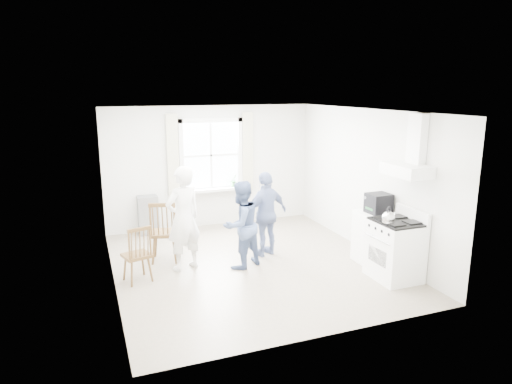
{
  "coord_description": "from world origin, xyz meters",
  "views": [
    {
      "loc": [
        -2.55,
        -6.9,
        2.96
      ],
      "look_at": [
        0.16,
        0.2,
        1.22
      ],
      "focal_mm": 32.0,
      "sensor_mm": 36.0,
      "label": 1
    }
  ],
  "objects_px": {
    "stereo_stack": "(379,203)",
    "person_mid": "(241,225)",
    "low_cabinet": "(372,237)",
    "person_left": "(183,218)",
    "windsor_chair_b": "(163,226)",
    "windsor_chair_a": "(139,249)",
    "gas_stove": "(395,249)",
    "person_right": "(266,214)"
  },
  "relations": [
    {
      "from": "windsor_chair_b",
      "to": "person_mid",
      "type": "relative_size",
      "value": 0.74
    },
    {
      "from": "windsor_chair_b",
      "to": "person_right",
      "type": "xyz_separation_m",
      "value": [
        1.79,
        -0.26,
        0.1
      ]
    },
    {
      "from": "person_left",
      "to": "low_cabinet",
      "type": "bearing_deg",
      "value": 142.24
    },
    {
      "from": "low_cabinet",
      "to": "person_mid",
      "type": "bearing_deg",
      "value": 164.25
    },
    {
      "from": "windsor_chair_a",
      "to": "person_right",
      "type": "relative_size",
      "value": 0.6
    },
    {
      "from": "gas_stove",
      "to": "person_mid",
      "type": "xyz_separation_m",
      "value": [
        -2.11,
        1.31,
        0.26
      ]
    },
    {
      "from": "low_cabinet",
      "to": "windsor_chair_b",
      "type": "distance_m",
      "value": 3.59
    },
    {
      "from": "low_cabinet",
      "to": "person_mid",
      "type": "xyz_separation_m",
      "value": [
        -2.17,
        0.61,
        0.29
      ]
    },
    {
      "from": "gas_stove",
      "to": "windsor_chair_a",
      "type": "relative_size",
      "value": 1.21
    },
    {
      "from": "windsor_chair_b",
      "to": "person_mid",
      "type": "distance_m",
      "value": 1.34
    },
    {
      "from": "windsor_chair_a",
      "to": "person_left",
      "type": "height_order",
      "value": "person_left"
    },
    {
      "from": "low_cabinet",
      "to": "person_right",
      "type": "relative_size",
      "value": 0.59
    },
    {
      "from": "windsor_chair_a",
      "to": "windsor_chair_b",
      "type": "height_order",
      "value": "windsor_chair_b"
    },
    {
      "from": "stereo_stack",
      "to": "person_mid",
      "type": "relative_size",
      "value": 0.26
    },
    {
      "from": "gas_stove",
      "to": "stereo_stack",
      "type": "xyz_separation_m",
      "value": [
        0.11,
        0.64,
        0.58
      ]
    },
    {
      "from": "low_cabinet",
      "to": "person_left",
      "type": "xyz_separation_m",
      "value": [
        -3.08,
        0.87,
        0.42
      ]
    },
    {
      "from": "windsor_chair_a",
      "to": "person_left",
      "type": "xyz_separation_m",
      "value": [
        0.77,
        0.32,
        0.31
      ]
    },
    {
      "from": "person_left",
      "to": "person_right",
      "type": "xyz_separation_m",
      "value": [
        1.52,
        0.13,
        -0.11
      ]
    },
    {
      "from": "stereo_stack",
      "to": "person_mid",
      "type": "distance_m",
      "value": 2.34
    },
    {
      "from": "windsor_chair_b",
      "to": "person_mid",
      "type": "height_order",
      "value": "person_mid"
    },
    {
      "from": "stereo_stack",
      "to": "windsor_chair_a",
      "type": "xyz_separation_m",
      "value": [
        -3.89,
        0.6,
        -0.5
      ]
    },
    {
      "from": "low_cabinet",
      "to": "windsor_chair_a",
      "type": "xyz_separation_m",
      "value": [
        -3.85,
        0.54,
        0.11
      ]
    },
    {
      "from": "gas_stove",
      "to": "low_cabinet",
      "type": "height_order",
      "value": "gas_stove"
    },
    {
      "from": "windsor_chair_b",
      "to": "windsor_chair_a",
      "type": "bearing_deg",
      "value": -125.0
    },
    {
      "from": "person_right",
      "to": "windsor_chair_a",
      "type": "bearing_deg",
      "value": -6.74
    },
    {
      "from": "stereo_stack",
      "to": "person_mid",
      "type": "height_order",
      "value": "person_mid"
    },
    {
      "from": "gas_stove",
      "to": "windsor_chair_b",
      "type": "relative_size",
      "value": 1.02
    },
    {
      "from": "person_left",
      "to": "person_mid",
      "type": "relative_size",
      "value": 1.18
    },
    {
      "from": "gas_stove",
      "to": "person_left",
      "type": "distance_m",
      "value": 3.42
    },
    {
      "from": "low_cabinet",
      "to": "stereo_stack",
      "type": "distance_m",
      "value": 0.62
    },
    {
      "from": "low_cabinet",
      "to": "stereo_stack",
      "type": "height_order",
      "value": "stereo_stack"
    },
    {
      "from": "person_mid",
      "to": "stereo_stack",
      "type": "bearing_deg",
      "value": 138.31
    },
    {
      "from": "windsor_chair_b",
      "to": "person_left",
      "type": "xyz_separation_m",
      "value": [
        0.27,
        -0.39,
        0.2
      ]
    },
    {
      "from": "stereo_stack",
      "to": "person_right",
      "type": "xyz_separation_m",
      "value": [
        -1.6,
        1.06,
        -0.3
      ]
    },
    {
      "from": "gas_stove",
      "to": "low_cabinet",
      "type": "xyz_separation_m",
      "value": [
        0.07,
        0.7,
        -0.03
      ]
    },
    {
      "from": "gas_stove",
      "to": "person_left",
      "type": "height_order",
      "value": "person_left"
    },
    {
      "from": "low_cabinet",
      "to": "windsor_chair_a",
      "type": "height_order",
      "value": "windsor_chair_a"
    },
    {
      "from": "person_mid",
      "to": "person_right",
      "type": "height_order",
      "value": "person_right"
    },
    {
      "from": "person_mid",
      "to": "low_cabinet",
      "type": "bearing_deg",
      "value": 139.41
    },
    {
      "from": "stereo_stack",
      "to": "person_mid",
      "type": "bearing_deg",
      "value": 163.15
    },
    {
      "from": "windsor_chair_a",
      "to": "person_mid",
      "type": "height_order",
      "value": "person_mid"
    },
    {
      "from": "stereo_stack",
      "to": "person_right",
      "type": "height_order",
      "value": "person_right"
    }
  ]
}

